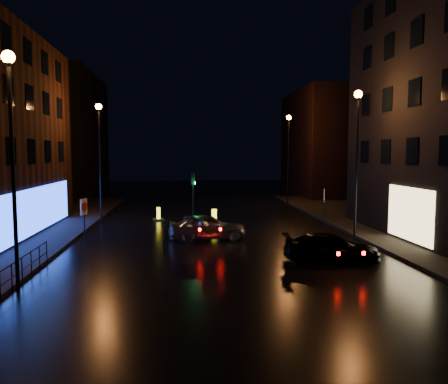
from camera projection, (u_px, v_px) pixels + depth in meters
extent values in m
plane|color=black|center=(230.00, 271.00, 18.23)|extent=(120.00, 120.00, 0.00)
cube|color=black|center=(437.00, 230.00, 27.46)|extent=(12.00, 44.00, 0.15)
cube|color=black|center=(62.00, 135.00, 50.82)|extent=(8.00, 16.00, 14.00)
cube|color=black|center=(328.00, 144.00, 50.82)|extent=(8.00, 14.00, 12.00)
cylinder|color=black|center=(13.00, 179.00, 15.16)|extent=(0.14, 0.14, 8.00)
cylinder|color=black|center=(8.00, 61.00, 14.80)|extent=(0.20, 0.20, 0.25)
sphere|color=orange|center=(8.00, 57.00, 14.79)|extent=(0.44, 0.44, 0.44)
cylinder|color=black|center=(100.00, 166.00, 31.03)|extent=(0.14, 0.14, 8.00)
cylinder|color=black|center=(99.00, 109.00, 30.67)|extent=(0.20, 0.20, 0.25)
sphere|color=orange|center=(99.00, 107.00, 30.66)|extent=(0.44, 0.44, 0.44)
cylinder|color=black|center=(356.00, 169.00, 24.55)|extent=(0.14, 0.14, 8.00)
cylinder|color=black|center=(358.00, 97.00, 24.19)|extent=(0.20, 0.20, 0.25)
sphere|color=orange|center=(358.00, 94.00, 24.18)|extent=(0.44, 0.44, 0.44)
cylinder|color=black|center=(288.00, 163.00, 40.41)|extent=(0.14, 0.14, 8.00)
cylinder|color=black|center=(289.00, 119.00, 40.06)|extent=(0.20, 0.20, 0.25)
sphere|color=orange|center=(289.00, 118.00, 40.04)|extent=(0.44, 0.44, 0.44)
cube|color=black|center=(193.00, 219.00, 31.99)|extent=(1.40, 2.40, 0.12)
cylinder|color=black|center=(193.00, 201.00, 31.87)|extent=(0.12, 0.12, 2.80)
cube|color=black|center=(193.00, 179.00, 31.73)|extent=(0.28, 0.22, 0.90)
cylinder|color=#0CFF59|center=(195.00, 183.00, 31.77)|extent=(0.05, 0.18, 0.18)
cylinder|color=black|center=(22.00, 258.00, 16.40)|extent=(0.05, 6.00, 0.05)
cylinder|color=black|center=(22.00, 270.00, 16.45)|extent=(0.04, 6.00, 0.04)
cylinder|color=black|center=(22.00, 270.00, 16.45)|extent=(0.04, 0.04, 1.00)
cylinder|color=black|center=(47.00, 252.00, 19.42)|extent=(0.04, 0.04, 1.00)
imported|color=#9C9DA3|center=(207.00, 227.00, 24.65)|extent=(4.46, 2.14, 1.47)
imported|color=black|center=(332.00, 248.00, 19.76)|extent=(4.45, 2.13, 1.25)
cube|color=black|center=(214.00, 226.00, 28.95)|extent=(1.10, 1.48, 0.11)
cube|color=#FFFA19|center=(214.00, 218.00, 28.90)|extent=(0.34, 0.25, 1.13)
cube|color=black|center=(214.00, 218.00, 28.90)|extent=(0.34, 0.07, 0.68)
cube|color=black|center=(159.00, 219.00, 31.98)|extent=(0.93, 1.20, 0.09)
cube|color=yellow|center=(158.00, 213.00, 31.94)|extent=(0.28, 0.21, 0.89)
cube|color=black|center=(158.00, 213.00, 31.94)|extent=(0.27, 0.07, 0.54)
cylinder|color=black|center=(84.00, 224.00, 22.43)|extent=(0.07, 0.07, 2.49)
cube|color=silver|center=(84.00, 207.00, 22.35)|extent=(0.24, 0.61, 0.85)
cylinder|color=#B20C0C|center=(84.00, 207.00, 22.34)|extent=(0.17, 0.48, 0.50)
cylinder|color=black|center=(324.00, 209.00, 28.70)|extent=(0.07, 0.07, 2.47)
cube|color=silver|center=(324.00, 195.00, 28.62)|extent=(0.24, 0.60, 0.84)
cylinder|color=#B20C0C|center=(324.00, 195.00, 28.63)|extent=(0.17, 0.48, 0.49)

